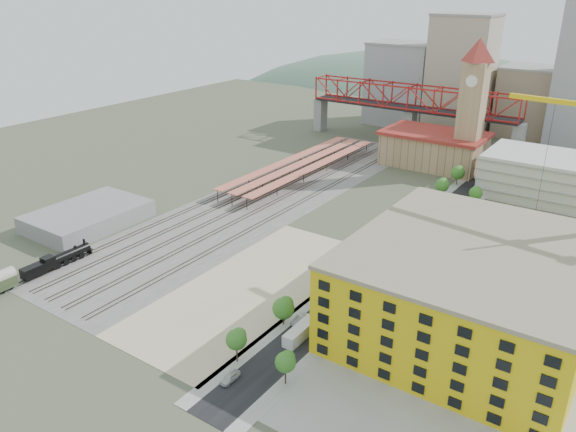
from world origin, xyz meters
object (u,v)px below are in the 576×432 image
Objects in this scene: site_trailer_c at (367,275)px; car_0 at (230,378)px; clock_tower at (473,95)px; site_trailer_d at (383,261)px; site_trailer_b at (349,291)px; locomotive at (59,260)px; construction_building at (471,288)px; site_trailer_a at (301,332)px.

car_0 is (-3.00, -46.74, -0.47)m from site_trailer_c.
site_trailer_d is (8.00, -84.53, -27.32)m from clock_tower.
clock_tower is 5.33× the size of site_trailer_b.
site_trailer_d is (66.00, 46.16, -0.48)m from locomotive.
construction_building is 97.28m from locomotive.
construction_building is 11.59× the size of car_0.
car_0 is at bearing -91.99° from site_trailer_c.
construction_building reaches higher than site_trailer_a.
site_trailer_d is 55.55m from car_0.
clock_tower is 145.48m from locomotive.
locomotive is 80.54m from site_trailer_d.
site_trailer_b is 8.99m from site_trailer_c.
car_0 is at bearing -8.40° from locomotive.
construction_building is 34.94m from site_trailer_a.
clock_tower is 106.14m from site_trailer_b.
site_trailer_b is (8.00, -102.24, -27.36)m from clock_tower.
clock_tower is at bearing 92.29° from car_0.
site_trailer_b is 17.72m from site_trailer_d.
site_trailer_d reaches higher than site_trailer_a.
clock_tower is 89.19m from site_trailer_d.
site_trailer_d reaches higher than site_trailer_c.
site_trailer_a is 19.64m from site_trailer_b.
car_0 is (-3.00, -18.11, -0.57)m from site_trailer_a.
clock_tower is 11.91× the size of car_0.
site_trailer_c is at bearing 86.57° from car_0.
site_trailer_c is (0.00, 8.98, -0.12)m from site_trailer_b.
site_trailer_c is at bearing 29.56° from locomotive.
locomotive is at bearing -113.93° from clock_tower.
site_trailer_d reaches higher than site_trailer_b.
site_trailer_b is 1.10× the size of site_trailer_c.
clock_tower is at bearing 108.78° from construction_building.
site_trailer_a reaches higher than site_trailer_c.
site_trailer_c is at bearing 89.26° from site_trailer_a.
site_trailer_b is at bearing 85.70° from car_0.
locomotive is at bearing 171.84° from car_0.
construction_building is 5.04× the size of site_trailer_d.
site_trailer_a is 37.36m from site_trailer_d.
construction_building is at bearing 54.30° from car_0.
car_0 is at bearing -100.15° from site_trailer_a.
car_0 is (-29.00, -40.00, -8.67)m from construction_building.
site_trailer_d is (-26.00, 15.47, -8.04)m from construction_building.
site_trailer_a is at bearing 80.83° from car_0.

